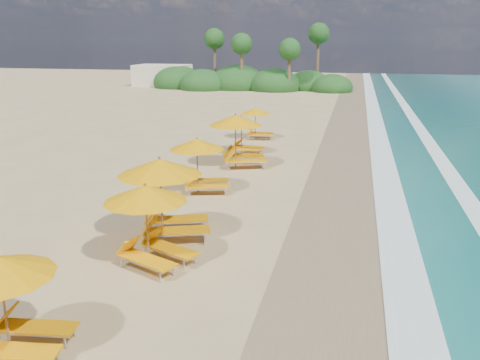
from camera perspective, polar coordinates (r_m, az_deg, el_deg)
The scene contains 12 objects.
ground at distance 18.50m, azimuth 0.00°, elevation -3.58°, with size 160.00×160.00×0.00m, color tan.
wet_sand at distance 18.07m, azimuth 12.49°, elevation -4.43°, with size 4.00×160.00×0.01m, color #8C7353.
surf_foam at distance 18.28m, azimuth 21.00°, elevation -4.84°, with size 4.00×160.00×0.01m.
station_1 at distance 11.03m, azimuth -24.70°, elevation -12.26°, with size 2.56×2.43×2.18m.
station_2 at distance 14.02m, azimuth -10.11°, elevation -4.56°, with size 3.08×3.05×2.36m.
station_3 at distance 15.80m, azimuth -8.30°, elevation -1.45°, with size 3.44×3.37×2.68m.
station_4 at distance 20.55m, azimuth -4.42°, elevation 2.13°, with size 2.89×2.81×2.31m.
station_5 at distance 24.62m, azimuth -0.04°, elevation 4.95°, with size 3.43×3.37×2.68m.
station_6 at distance 27.49m, azimuth 0.49°, elevation 5.44°, with size 2.44×2.30×2.12m.
station_7 at distance 31.78m, azimuth 2.04°, elevation 6.76°, with size 2.38×2.26×2.04m.
treeline at distance 64.24m, azimuth 0.55°, elevation 11.23°, with size 25.80×8.80×9.74m.
beach_building at distance 70.15m, azimuth -8.86°, elevation 11.77°, with size 7.00×5.00×2.80m, color beige.
Camera 1 is at (3.95, -17.00, 6.15)m, focal length 37.28 mm.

